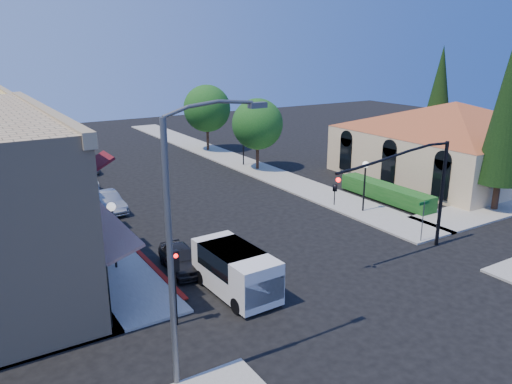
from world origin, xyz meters
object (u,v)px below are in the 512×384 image
secondary_signal (175,274)px  cobra_streetlight (180,237)px  conifer_far (439,92)px  street_tree_a (257,124)px  signal_mast_arm (417,181)px  street_name_sign (423,215)px  white_van (236,269)px  parked_car_c (81,179)px  lamppost_left_near (112,219)px  parked_car_d (85,165)px  lamppost_left_far (55,164)px  conifer_near (509,105)px  parked_car_a (181,258)px  parked_car_b (107,202)px  lamppost_right_near (365,173)px  street_tree_b (207,108)px  lamppost_right_far (243,137)px

secondary_signal → cobra_streetlight: size_ratio=0.36×
conifer_far → secondary_signal: size_ratio=3.31×
street_tree_a → signal_mast_arm: bearing=-98.2°
street_name_sign → white_van: street_name_sign is taller
conifer_far → parked_car_c: conifer_far is taller
signal_mast_arm → lamppost_left_near: signal_mast_arm is taller
parked_car_d → lamppost_left_far: bearing=-108.9°
signal_mast_arm → street_name_sign: (1.64, 0.70, -2.39)m
conifer_near → parked_car_a: (-22.23, 2.68, -6.58)m
parked_car_b → lamppost_right_near: bearing=-36.8°
street_tree_b → lamppost_left_near: (-17.30, -24.00, -1.81)m
street_tree_b → cobra_streetlight: (-17.95, -34.00, 0.72)m
conifer_far → street_tree_a: bearing=168.2°
street_tree_a → lamppost_right_near: 14.08m
street_name_sign → parked_car_d: bearing=114.3°
cobra_streetlight → street_tree_a: bearing=53.2°
conifer_near → parked_car_d: 34.21m
cobra_streetlight → parked_car_d: bearing=82.1°
lamppost_right_far → parked_car_a: size_ratio=0.94×
street_name_sign → lamppost_right_far: (1.00, 21.80, 1.04)m
white_van → parked_car_c: size_ratio=1.05×
lamppost_left_far → parked_car_c: size_ratio=0.78×
parked_car_b → secondary_signal: bearing=-100.6°
conifer_near → parked_car_b: conifer_near is taller
conifer_near → street_tree_b: conifer_near is taller
secondary_signal → lamppost_left_near: (-0.50, 6.59, 0.42)m
lamppost_right_far → parked_car_a: (-14.23, -17.82, -2.09)m
conifer_far → parked_car_a: conifer_far is taller
secondary_signal → parked_car_d: secondary_signal is taller
lamppost_right_near → signal_mast_arm: bearing=-112.1°
lamppost_left_near → parked_car_d: (3.70, 21.44, -2.11)m
cobra_streetlight → lamppost_left_near: cobra_streetlight is taller
lamppost_left_far → street_tree_b: bearing=30.0°
street_tree_b → parked_car_b: 21.27m
street_tree_a → parked_car_d: street_tree_a is taller
conifer_near → lamppost_right_near: (-8.00, 4.50, -4.49)m
parked_car_b → cobra_streetlight: bearing=-102.8°
conifer_near → lamppost_right_far: 22.46m
parked_car_c → conifer_far: bearing=-11.0°
lamppost_right_near → parked_car_b: size_ratio=0.86×
white_van → lamppost_left_far: bearing=101.4°
conifer_near → parked_car_a: size_ratio=3.29×
parked_car_a → street_name_sign: bearing=-11.2°
parked_car_d → cobra_streetlight: bearing=-90.3°
conifer_far → parked_car_d: size_ratio=2.44×
secondary_signal → parked_car_d: 28.27m
street_name_sign → lamppost_left_near: lamppost_left_near is taller
parked_car_b → parked_car_c: (0.00, 7.30, -0.02)m
street_tree_b → parked_car_b: bearing=-135.8°
signal_mast_arm → parked_car_b: (-12.06, 15.92, -3.40)m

